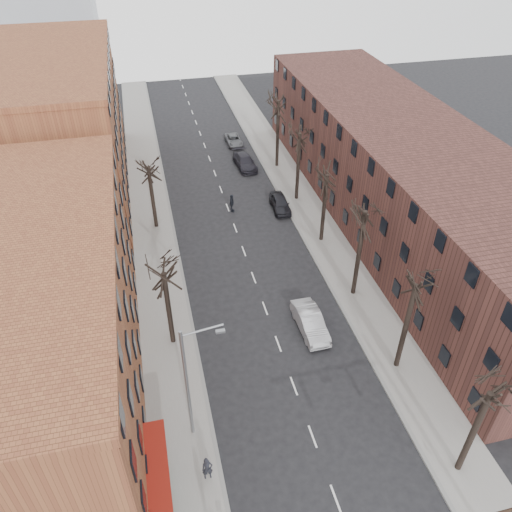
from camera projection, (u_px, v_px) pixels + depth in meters
sidewalk_left at (152, 222)px, 50.46m from camera, size 4.00×90.00×0.15m
sidewalk_right at (303, 203)px, 53.45m from camera, size 4.00×90.00×0.15m
building_left_near at (28, 333)px, 29.88m from camera, size 12.00×26.00×12.00m
building_left_far at (60, 130)px, 51.80m from camera, size 12.00×28.00×14.00m
building_right at (400, 175)px, 48.09m from camera, size 12.00×50.00×10.00m
awning_left at (164, 503)px, 27.73m from camera, size 1.20×7.00×0.15m
tree_right_a at (457, 469)px, 29.34m from camera, size 5.20×5.20×10.00m
tree_right_b at (396, 366)px, 35.55m from camera, size 5.20×5.20×10.80m
tree_right_c at (353, 294)px, 41.77m from camera, size 5.20×5.20×11.60m
tree_right_d at (321, 240)px, 47.98m from camera, size 5.20×5.20×10.00m
tree_right_e at (296, 199)px, 54.19m from camera, size 5.20×5.20×10.80m
tree_right_f at (277, 166)px, 60.41m from camera, size 5.20×5.20×11.60m
tree_left_a at (173, 342)px, 37.38m from camera, size 5.20×5.20×9.50m
tree_left_b at (157, 227)px, 49.81m from camera, size 5.20×5.20×9.50m
streetlight at (190, 380)px, 28.26m from camera, size 2.45×0.22×9.03m
silver_sedan at (310, 322)px, 37.96m from camera, size 1.84×4.91×1.60m
parked_car_near at (280, 203)px, 52.07m from camera, size 1.91×4.36×1.46m
parked_car_mid at (245, 161)px, 59.82m from camera, size 2.45×5.25×1.48m
parked_car_far at (234, 140)px, 65.17m from camera, size 1.92×4.09×1.13m
pedestrian_a at (207, 469)px, 28.26m from camera, size 0.64×0.43×1.72m
pedestrian_crossing at (232, 203)px, 51.60m from camera, size 0.86×1.25×1.97m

